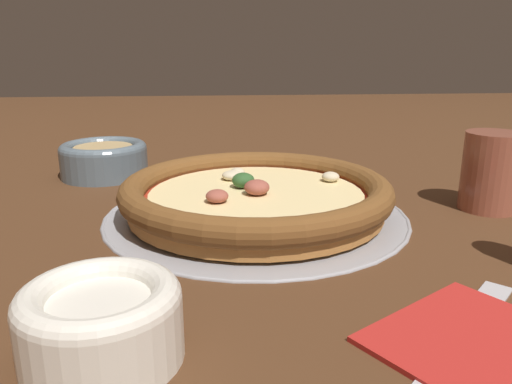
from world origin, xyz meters
TOP-DOWN VIEW (x-y plane):
  - ground_plane at (0.00, 0.00)m, footprint 3.00×3.00m
  - pizza_tray at (0.00, 0.00)m, footprint 0.36×0.36m
  - pizza at (0.00, 0.00)m, footprint 0.32×0.32m
  - bowl_near at (0.21, 0.22)m, footprint 0.13×0.13m
  - bowl_far at (-0.27, 0.12)m, footprint 0.10×0.10m
  - drinking_cup at (-0.00, -0.29)m, footprint 0.07×0.07m
  - napkin at (-0.28, -0.13)m, footprint 0.17×0.17m
  - fork at (-0.26, -0.14)m, footprint 0.14×0.14m

SIDE VIEW (x-z plane):
  - ground_plane at x=0.00m, z-range 0.00..0.00m
  - fork at x=-0.26m, z-range 0.00..0.00m
  - pizza_tray at x=0.00m, z-range 0.00..0.01m
  - napkin at x=-0.28m, z-range 0.00..0.01m
  - pizza at x=0.00m, z-range 0.01..0.05m
  - bowl_far at x=-0.27m, z-range 0.00..0.05m
  - bowl_near at x=0.21m, z-range 0.00..0.06m
  - drinking_cup at x=0.00m, z-range 0.00..0.10m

